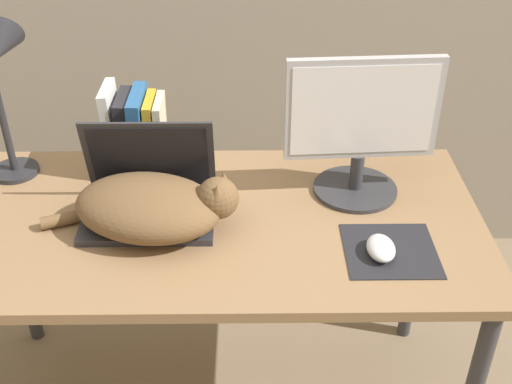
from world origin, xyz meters
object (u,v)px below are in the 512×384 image
object	(u,v)px
computer_mouse	(381,248)
webcam	(199,149)
external_monitor	(361,128)
desk_lamp	(2,75)
cat	(153,206)
book_row	(136,134)
laptop	(150,198)

from	to	relation	value
computer_mouse	webcam	distance (m)	0.62
external_monitor	desk_lamp	world-z (taller)	desk_lamp
cat	webcam	world-z (taller)	cat
cat	book_row	xyz separation A→B (m)	(-0.08, 0.28, 0.05)
book_row	desk_lamp	xyz separation A→B (m)	(-0.31, -0.04, 0.19)
laptop	desk_lamp	world-z (taller)	desk_lamp
book_row	laptop	bearing A→B (deg)	-74.40
computer_mouse	desk_lamp	size ratio (longest dim) A/B	0.22
laptop	computer_mouse	bearing A→B (deg)	-17.65
book_row	desk_lamp	bearing A→B (deg)	-172.76
laptop	computer_mouse	world-z (taller)	laptop
desk_lamp	webcam	distance (m)	0.55
cat	external_monitor	world-z (taller)	external_monitor
external_monitor	book_row	size ratio (longest dim) A/B	1.53
laptop	webcam	world-z (taller)	laptop
laptop	book_row	distance (m)	0.23
computer_mouse	desk_lamp	xyz separation A→B (m)	(-0.92, 0.35, 0.29)
laptop	cat	bearing A→B (deg)	-73.60
laptop	book_row	world-z (taller)	book_row
external_monitor	desk_lamp	size ratio (longest dim) A/B	0.85
laptop	external_monitor	world-z (taller)	external_monitor
external_monitor	desk_lamp	xyz separation A→B (m)	(-0.90, 0.07, 0.12)
computer_mouse	cat	bearing A→B (deg)	168.45
external_monitor	webcam	distance (m)	0.48
book_row	webcam	bearing A→B (deg)	14.88
laptop	cat	world-z (taller)	laptop
webcam	book_row	bearing A→B (deg)	-165.12
cat	computer_mouse	size ratio (longest dim) A/B	4.94
cat	desk_lamp	xyz separation A→B (m)	(-0.39, 0.24, 0.24)
computer_mouse	book_row	world-z (taller)	book_row
webcam	external_monitor	bearing A→B (deg)	-20.10
desk_lamp	cat	bearing A→B (deg)	-31.43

